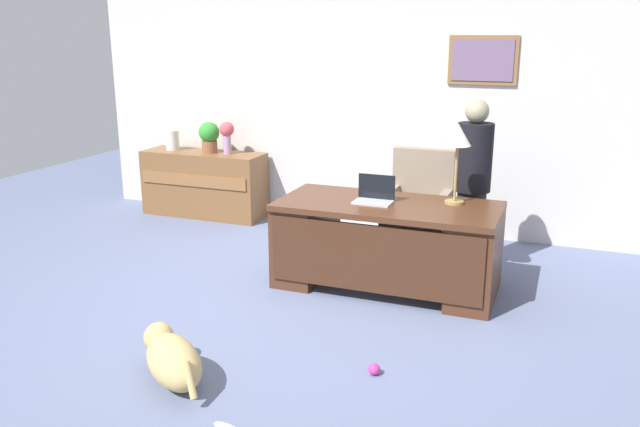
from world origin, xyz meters
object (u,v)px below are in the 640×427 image
object	(u,v)px
desk_lamp	(458,140)
desk	(386,243)
armchair	(419,210)
dog_toy_ball	(374,369)
person_standing	(472,185)
laptop	(375,195)
vase_empty	(172,140)
dog_lying	(172,358)
potted_plant	(209,136)
vase_with_flowers	(227,133)
credenza	(204,184)

from	to	relation	value
desk_lamp	desk	bearing A→B (deg)	-157.00
armchair	dog_toy_ball	bearing A→B (deg)	-83.46
armchair	person_standing	world-z (taller)	person_standing
laptop	vase_empty	xyz separation A→B (m)	(-2.95, 1.44, 0.08)
person_standing	desk_lamp	world-z (taller)	person_standing
laptop	vase_empty	size ratio (longest dim) A/B	1.35
desk	dog_toy_ball	distance (m)	1.55
desk_lamp	vase_empty	size ratio (longest dim) A/B	2.83
dog_lying	desk_lamp	distance (m)	2.83
vase_empty	potted_plant	world-z (taller)	potted_plant
laptop	vase_with_flowers	world-z (taller)	vase_with_flowers
person_standing	laptop	world-z (taller)	person_standing
desk_lamp	vase_empty	world-z (taller)	desk_lamp
laptop	dog_toy_ball	distance (m)	1.75
dog_lying	desk_lamp	size ratio (longest dim) A/B	0.99
desk	person_standing	xyz separation A→B (m)	(0.59, 0.72, 0.40)
vase_empty	potted_plant	xyz separation A→B (m)	(0.51, 0.00, 0.08)
dog_lying	dog_toy_ball	xyz separation A→B (m)	(1.17, 0.54, -0.12)
laptop	dog_lying	bearing A→B (deg)	-109.11
desk	potted_plant	world-z (taller)	potted_plant
armchair	person_standing	xyz separation A→B (m)	(0.52, -0.18, 0.33)
laptop	desk_lamp	bearing A→B (deg)	16.45
armchair	vase_empty	distance (m)	3.22
vase_with_flowers	vase_empty	world-z (taller)	vase_with_flowers
laptop	potted_plant	size ratio (longest dim) A/B	0.89
dog_lying	dog_toy_ball	world-z (taller)	dog_lying
desk	armchair	bearing A→B (deg)	85.48
desk	desk_lamp	size ratio (longest dim) A/B	2.76
desk_lamp	potted_plant	xyz separation A→B (m)	(-3.08, 1.25, -0.32)
dog_lying	vase_with_flowers	xyz separation A→B (m)	(-1.50, 3.47, 0.85)
desk	vase_empty	size ratio (longest dim) A/B	7.83
dog_lying	potted_plant	xyz separation A→B (m)	(-1.74, 3.47, 0.81)
laptop	vase_with_flowers	size ratio (longest dim) A/B	0.86
desk_lamp	person_standing	bearing A→B (deg)	81.59
person_standing	credenza	bearing A→B (deg)	167.09
person_standing	desk_lamp	size ratio (longest dim) A/B	2.34
desk_lamp	potted_plant	distance (m)	3.34
desk	armchair	size ratio (longest dim) A/B	1.77
laptop	vase_empty	world-z (taller)	vase_empty
credenza	vase_with_flowers	size ratio (longest dim) A/B	3.95
vase_empty	desk	bearing A→B (deg)	-25.51
person_standing	dog_toy_ball	distance (m)	2.33
laptop	potted_plant	bearing A→B (deg)	149.57
desk	person_standing	distance (m)	1.01
laptop	desk_lamp	world-z (taller)	desk_lamp
person_standing	dog_lying	xyz separation A→B (m)	(-1.42, -2.72, -0.65)
dog_lying	laptop	xyz separation A→B (m)	(0.70, 2.03, 0.65)
armchair	dog_lying	xyz separation A→B (m)	(-0.90, -2.91, -0.32)
person_standing	desk_lamp	distance (m)	0.70
laptop	desk	bearing A→B (deg)	-14.59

